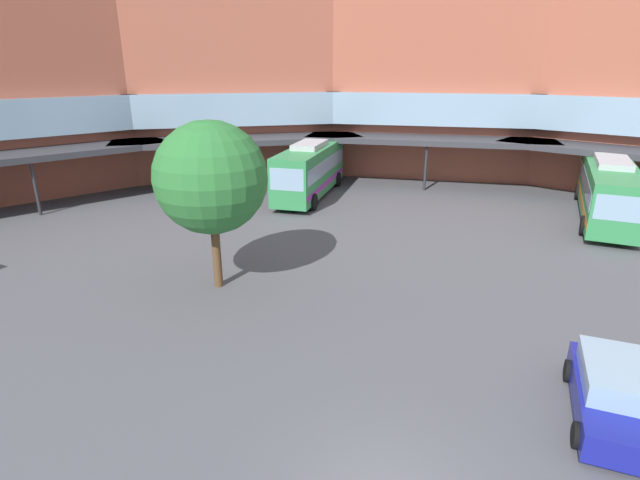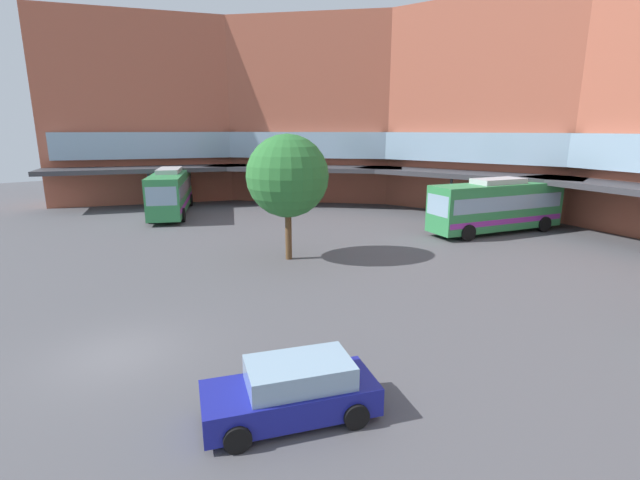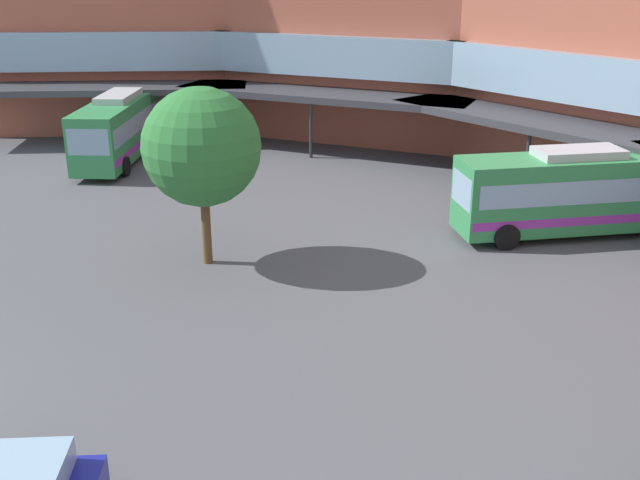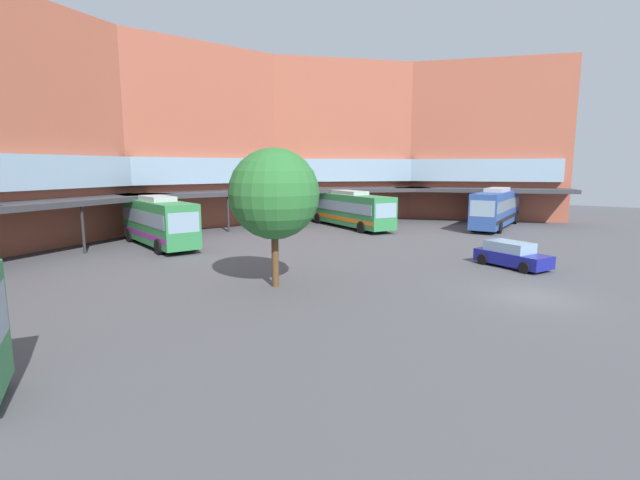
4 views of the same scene
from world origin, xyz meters
The scene contains 7 objects.
ground_plane centered at (0.00, 0.00, 0.00)m, with size 120.61×120.61×0.00m, color #515156.
station_building centered at (0.00, 24.61, 8.40)m, with size 77.99×37.46×17.66m.
bus_1 centered at (16.28, 20.65, 1.86)m, with size 7.56×12.25×3.68m.
bus_2 centered at (24.81, 8.70, 2.01)m, with size 12.53×3.49×3.96m.
bus_3 centered at (-1.84, 26.23, 1.95)m, with size 5.16×10.46×3.85m.
parked_car centered at (6.33, 2.53, 0.74)m, with size 3.34×4.75×1.53m.
plaza_tree centered at (-5.63, 10.99, 4.69)m, with size 4.52×4.52×6.96m.
Camera 4 is at (-22.80, -4.44, 6.03)m, focal length 26.03 mm.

